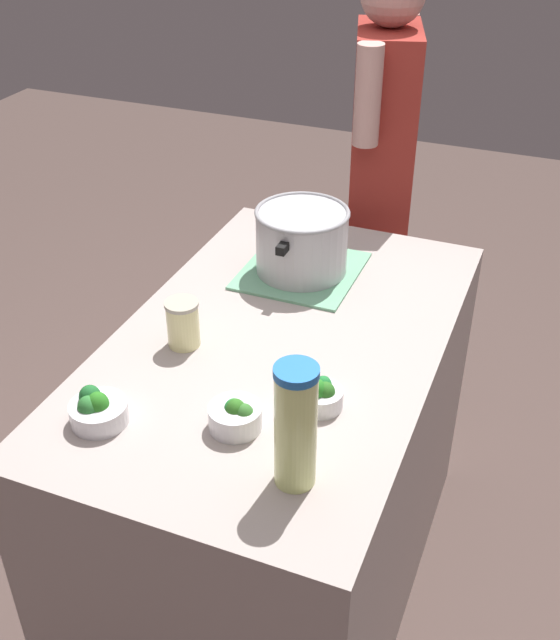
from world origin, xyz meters
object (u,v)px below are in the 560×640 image
at_px(person_cook, 378,193).
at_px(broccoli_bowl_back, 97,409).
at_px(mason_jar, 183,323).
at_px(broccoli_bowl_center, 236,416).
at_px(cooking_pot, 302,240).
at_px(lemonade_pitcher, 296,426).
at_px(broccoli_bowl_front, 320,395).

bearing_deg(person_cook, broccoli_bowl_back, 170.67).
height_order(mason_jar, broccoli_bowl_center, mason_jar).
relative_size(cooking_pot, lemonade_pitcher, 1.22).
relative_size(cooking_pot, mason_jar, 2.73).
relative_size(lemonade_pitcher, mason_jar, 2.24).
bearing_deg(broccoli_bowl_back, cooking_pot, -12.97).
distance_m(cooking_pot, person_cook, 0.63).
xyz_separation_m(mason_jar, broccoli_bowl_front, (-0.10, -0.39, -0.03)).
height_order(cooking_pot, lemonade_pitcher, lemonade_pitcher).
relative_size(broccoli_bowl_front, person_cook, 0.06).
distance_m(lemonade_pitcher, broccoli_bowl_center, 0.22).
xyz_separation_m(cooking_pot, broccoli_bowl_back, (-0.77, 0.18, -0.07)).
bearing_deg(lemonade_pitcher, broccoli_bowl_back, 89.43).
distance_m(cooking_pot, broccoli_bowl_front, 0.60).
bearing_deg(cooking_pot, broccoli_bowl_front, -155.43).
height_order(cooking_pot, broccoli_bowl_back, cooking_pot).
height_order(broccoli_bowl_front, broccoli_bowl_center, broccoli_bowl_front).
bearing_deg(broccoli_bowl_back, mason_jar, -6.35).
height_order(broccoli_bowl_center, person_cook, person_cook).
xyz_separation_m(mason_jar, person_cook, (1.06, -0.19, -0.07)).
height_order(lemonade_pitcher, broccoli_bowl_front, lemonade_pitcher).
relative_size(mason_jar, broccoli_bowl_center, 1.06).
distance_m(mason_jar, broccoli_bowl_center, 0.34).
bearing_deg(broccoli_bowl_back, broccoli_bowl_center, -71.82).
height_order(lemonade_pitcher, mason_jar, lemonade_pitcher).
distance_m(cooking_pot, broccoli_bowl_back, 0.79).
bearing_deg(broccoli_bowl_center, mason_jar, 46.59).
bearing_deg(person_cook, mason_jar, 169.77).
xyz_separation_m(lemonade_pitcher, person_cook, (1.39, 0.23, -0.14)).
relative_size(lemonade_pitcher, broccoli_bowl_center, 2.38).
height_order(cooking_pot, broccoli_bowl_center, cooking_pot).
distance_m(lemonade_pitcher, broccoli_bowl_front, 0.25).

